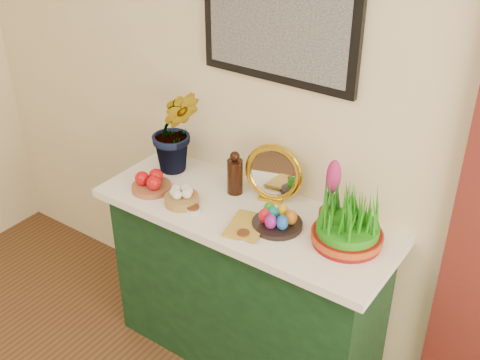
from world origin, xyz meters
name	(u,v)px	position (x,y,z in m)	size (l,w,h in m)	color
sideboard	(246,289)	(-0.04, 2.00, 0.42)	(1.30, 0.45, 0.85)	#163D1E
tablecloth	(246,214)	(-0.04, 2.00, 0.87)	(1.40, 0.55, 0.04)	white
hyacinth_green	(175,117)	(-0.53, 2.11, 1.18)	(0.29, 0.24, 0.57)	#267624
apple_bowl	(151,183)	(-0.50, 1.89, 0.93)	(0.22, 0.22, 0.09)	#9D5836
garlic_basket	(182,197)	(-0.31, 1.88, 0.93)	(0.21, 0.21, 0.09)	#B08947
vinegar_cruet	(235,175)	(-0.17, 2.10, 0.98)	(0.07, 0.07, 0.22)	black
mirror	(274,174)	(0.01, 2.15, 1.02)	(0.28, 0.11, 0.28)	gold
book	(230,222)	(-0.03, 1.87, 0.90)	(0.14, 0.20, 0.03)	gold
spice_dish_left	(193,209)	(-0.23, 1.86, 0.90)	(0.07, 0.07, 0.03)	silver
spice_dish_right	(243,235)	(0.07, 1.83, 0.90)	(0.06, 0.06, 0.03)	silver
egg_plate	(277,220)	(0.14, 1.97, 0.93)	(0.28, 0.28, 0.09)	black
hyacinth_pink	(332,197)	(0.33, 2.11, 1.03)	(0.10, 0.10, 0.32)	brown
wheatgrass_sabzeh	(349,221)	(0.44, 2.04, 1.00)	(0.30, 0.30, 0.24)	maroon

